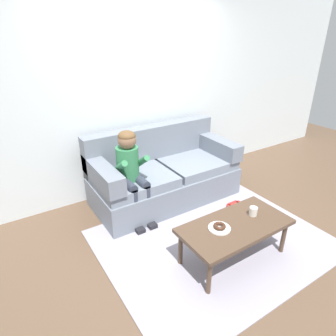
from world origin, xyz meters
The scene contains 10 objects.
ground centered at (0.00, 0.00, 0.00)m, with size 10.00×10.00×0.00m, color brown.
wall_back centered at (0.00, 1.40, 1.40)m, with size 8.00×0.10×2.80m, color silver.
area_rug centered at (0.00, -0.25, 0.01)m, with size 2.35×1.88×0.01m, color #9993A3.
couch centered at (0.04, 0.85, 0.34)m, with size 1.91×0.90×0.95m.
coffee_table centered at (-0.01, -0.55, 0.37)m, with size 1.10×0.55×0.41m.
person_child centered at (-0.53, 0.64, 0.67)m, with size 0.34×0.58×1.10m.
plate centered at (-0.19, -0.52, 0.42)m, with size 0.21×0.21×0.01m, color white.
donut centered at (-0.19, -0.52, 0.45)m, with size 0.12×0.12×0.04m, color #422619.
mug centered at (0.25, -0.53, 0.46)m, with size 0.08×0.08×0.09m, color silver.
toy_controller centered at (0.68, 0.14, 0.03)m, with size 0.23×0.09×0.05m.
Camera 1 is at (-1.80, -2.13, 2.10)m, focal length 31.16 mm.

